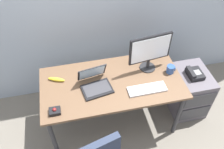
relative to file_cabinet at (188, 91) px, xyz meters
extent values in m
plane|color=slate|center=(-1.00, -0.02, -0.31)|extent=(8.00, 8.00, 0.00)
cube|color=brown|center=(-1.00, -0.02, 0.41)|extent=(1.54, 0.78, 0.03)
cylinder|color=#2D2D33|center=(-1.72, -0.34, 0.05)|extent=(0.05, 0.05, 0.70)
cylinder|color=#2D2D33|center=(-0.29, -0.34, 0.05)|extent=(0.05, 0.05, 0.70)
cylinder|color=#2D2D33|center=(-1.72, 0.31, 0.05)|extent=(0.05, 0.05, 0.70)
cylinder|color=#2D2D33|center=(-0.29, 0.31, 0.05)|extent=(0.05, 0.05, 0.70)
cube|color=#5B555E|center=(0.00, 0.00, 0.00)|extent=(0.42, 0.52, 0.61)
cube|color=#38383D|center=(0.00, -0.26, 0.13)|extent=(0.38, 0.01, 0.21)
cube|color=#38383D|center=(0.00, -0.26, -0.12)|extent=(0.38, 0.01, 0.21)
cube|color=black|center=(0.00, -0.02, 0.33)|extent=(0.17, 0.20, 0.06)
cube|color=black|center=(-0.06, -0.02, 0.38)|extent=(0.05, 0.18, 0.04)
cube|color=gray|center=(0.02, -0.03, 0.36)|extent=(0.07, 0.08, 0.01)
cylinder|color=#262628|center=(-0.56, 0.12, 0.43)|extent=(0.18, 0.18, 0.01)
cylinder|color=#262628|center=(-0.56, 0.12, 0.49)|extent=(0.04, 0.04, 0.11)
cube|color=black|center=(-0.56, 0.12, 0.71)|extent=(0.48, 0.08, 0.33)
cube|color=white|center=(-0.55, 0.10, 0.71)|extent=(0.44, 0.06, 0.29)
cube|color=silver|center=(-0.67, -0.20, 0.44)|extent=(0.41, 0.14, 0.02)
cube|color=white|center=(-0.67, -0.20, 0.45)|extent=(0.38, 0.12, 0.01)
cube|color=black|center=(-1.18, -0.09, 0.44)|extent=(0.34, 0.27, 0.02)
cube|color=#38383D|center=(-1.18, -0.09, 0.45)|extent=(0.30, 0.21, 0.00)
cube|color=black|center=(-1.21, 0.06, 0.55)|extent=(0.32, 0.14, 0.21)
cube|color=silver|center=(-1.21, 0.05, 0.55)|extent=(0.28, 0.12, 0.18)
cube|color=black|center=(-1.63, -0.28, 0.45)|extent=(0.11, 0.09, 0.04)
sphere|color=maroon|center=(-1.63, -0.28, 0.47)|extent=(0.04, 0.04, 0.04)
cylinder|color=#2D4E93|center=(-0.33, -0.01, 0.47)|extent=(0.09, 0.09, 0.09)
torus|color=#305687|center=(-0.28, -0.01, 0.48)|extent=(0.01, 0.06, 0.06)
ellipsoid|color=yellow|center=(-1.59, 0.14, 0.45)|extent=(0.19, 0.12, 0.04)
camera|label=1|loc=(-1.38, -1.72, 2.35)|focal=38.23mm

